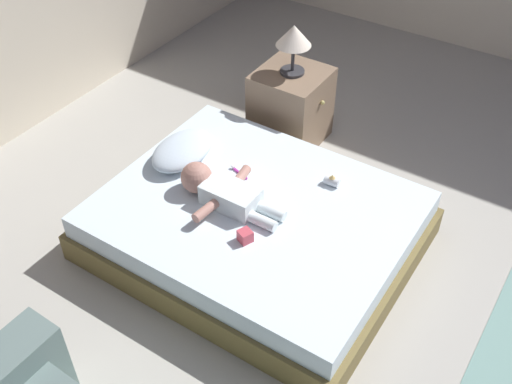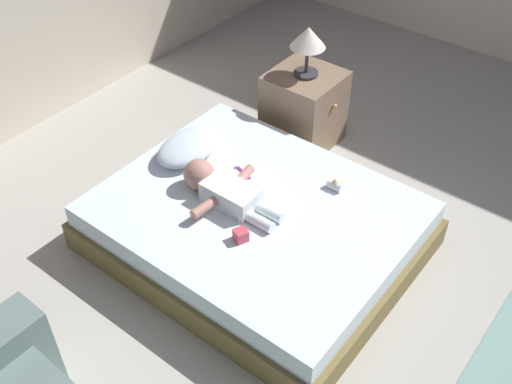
% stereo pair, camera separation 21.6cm
% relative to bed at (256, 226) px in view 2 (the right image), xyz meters
% --- Properties ---
extents(ground_plane, '(8.00, 8.00, 0.00)m').
position_rel_bed_xyz_m(ground_plane, '(0.16, -0.86, -0.16)').
color(ground_plane, '#B0ADA3').
extents(bed, '(1.42, 1.76, 0.32)m').
position_rel_bed_xyz_m(bed, '(0.00, 0.00, 0.00)').
color(bed, brown).
rests_on(bed, ground_plane).
extents(pillow, '(0.47, 0.30, 0.13)m').
position_rel_bed_xyz_m(pillow, '(0.11, 0.61, 0.23)').
color(pillow, silver).
rests_on(pillow, bed).
extents(baby, '(0.52, 0.66, 0.18)m').
position_rel_bed_xyz_m(baby, '(-0.07, 0.20, 0.24)').
color(baby, white).
rests_on(baby, bed).
extents(toothbrush, '(0.06, 0.14, 0.02)m').
position_rel_bed_xyz_m(toothbrush, '(0.18, 0.24, 0.17)').
color(toothbrush, '#B2309B').
rests_on(toothbrush, bed).
extents(nightstand, '(0.46, 0.49, 0.54)m').
position_rel_bed_xyz_m(nightstand, '(1.04, 0.39, 0.11)').
color(nightstand, '#846A53').
rests_on(nightstand, ground_plane).
extents(lamp, '(0.24, 0.24, 0.35)m').
position_rel_bed_xyz_m(lamp, '(1.04, 0.39, 0.64)').
color(lamp, '#333338').
rests_on(lamp, nightstand).
extents(toy_block, '(0.09, 0.09, 0.07)m').
position_rel_bed_xyz_m(toy_block, '(-0.26, -0.10, 0.20)').
color(toy_block, '#D34A59').
rests_on(toy_block, bed).
extents(baby_bottle, '(0.06, 0.09, 0.08)m').
position_rel_bed_xyz_m(baby_bottle, '(0.39, -0.28, 0.20)').
color(baby_bottle, white).
rests_on(baby_bottle, bed).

